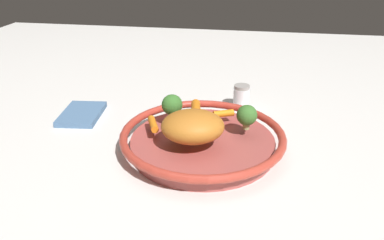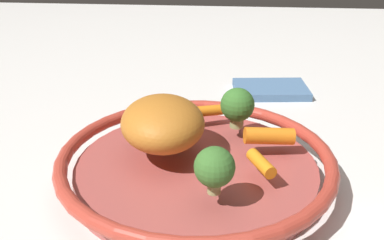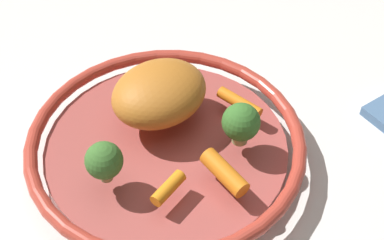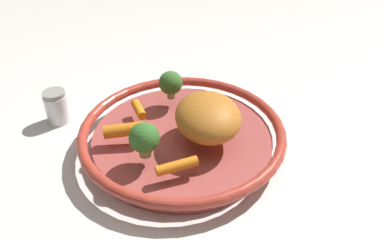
# 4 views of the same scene
# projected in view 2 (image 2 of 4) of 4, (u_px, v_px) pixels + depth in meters

# --- Properties ---
(ground_plane) EXTENTS (2.35, 2.35, 0.00)m
(ground_plane) POSITION_uv_depth(u_px,v_px,m) (196.00, 182.00, 0.59)
(ground_plane) COLOR silver
(serving_bowl) EXTENTS (0.35, 0.35, 0.05)m
(serving_bowl) POSITION_uv_depth(u_px,v_px,m) (196.00, 166.00, 0.58)
(serving_bowl) COLOR #A84C47
(serving_bowl) RESTS_ON ground_plane
(roast_chicken_piece) EXTENTS (0.13, 0.15, 0.06)m
(roast_chicken_piece) POSITION_uv_depth(u_px,v_px,m) (163.00, 123.00, 0.58)
(roast_chicken_piece) COLOR #BD6E24
(roast_chicken_piece) RESTS_ON serving_bowl
(baby_carrot_left) EXTENTS (0.03, 0.05, 0.02)m
(baby_carrot_left) POSITION_uv_depth(u_px,v_px,m) (261.00, 163.00, 0.53)
(baby_carrot_left) COLOR orange
(baby_carrot_left) RESTS_ON serving_bowl
(baby_carrot_near_rim) EXTENTS (0.06, 0.04, 0.02)m
(baby_carrot_near_rim) POSITION_uv_depth(u_px,v_px,m) (200.00, 111.00, 0.67)
(baby_carrot_near_rim) COLOR orange
(baby_carrot_near_rim) RESTS_ON serving_bowl
(baby_carrot_back) EXTENTS (0.07, 0.03, 0.03)m
(baby_carrot_back) POSITION_uv_depth(u_px,v_px,m) (269.00, 136.00, 0.59)
(baby_carrot_back) COLOR orange
(baby_carrot_back) RESTS_ON serving_bowl
(broccoli_floret_small) EXTENTS (0.05, 0.05, 0.06)m
(broccoli_floret_small) POSITION_uv_depth(u_px,v_px,m) (237.00, 106.00, 0.63)
(broccoli_floret_small) COLOR #9BA566
(broccoli_floret_small) RESTS_ON serving_bowl
(broccoli_floret_edge) EXTENTS (0.04, 0.04, 0.05)m
(broccoli_floret_edge) POSITION_uv_depth(u_px,v_px,m) (215.00, 168.00, 0.48)
(broccoli_floret_edge) COLOR tan
(broccoli_floret_edge) RESTS_ON serving_bowl
(dish_towel) EXTENTS (0.15, 0.11, 0.01)m
(dish_towel) POSITION_uv_depth(u_px,v_px,m) (271.00, 89.00, 0.88)
(dish_towel) COLOR #4C7099
(dish_towel) RESTS_ON ground_plane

